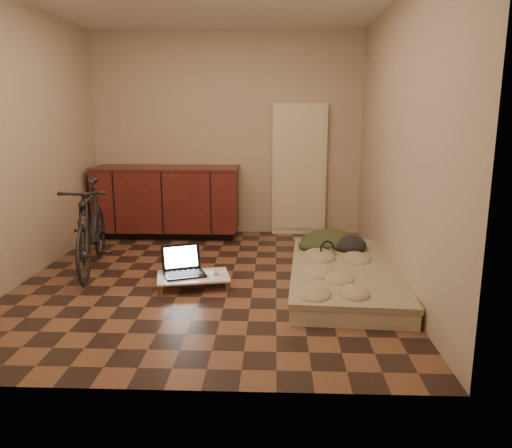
{
  "coord_description": "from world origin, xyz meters",
  "views": [
    {
      "loc": [
        0.64,
        -4.59,
        1.57
      ],
      "look_at": [
        0.46,
        -0.0,
        0.55
      ],
      "focal_mm": 35.0,
      "sensor_mm": 36.0,
      "label": 1
    }
  ],
  "objects_px": {
    "bicycle": "(91,222)",
    "futon": "(345,275)",
    "lap_desk": "(193,277)",
    "laptop": "(183,268)"
  },
  "relations": [
    {
      "from": "bicycle",
      "to": "futon",
      "type": "distance_m",
      "value": 2.55
    },
    {
      "from": "bicycle",
      "to": "lap_desk",
      "type": "height_order",
      "value": "bicycle"
    },
    {
      "from": "bicycle",
      "to": "laptop",
      "type": "bearing_deg",
      "value": -31.78
    },
    {
      "from": "bicycle",
      "to": "lap_desk",
      "type": "distance_m",
      "value": 1.24
    },
    {
      "from": "futon",
      "to": "lap_desk",
      "type": "relative_size",
      "value": 2.92
    },
    {
      "from": "laptop",
      "to": "futon",
      "type": "bearing_deg",
      "value": -18.37
    },
    {
      "from": "lap_desk",
      "to": "futon",
      "type": "bearing_deg",
      "value": -6.78
    },
    {
      "from": "futon",
      "to": "laptop",
      "type": "distance_m",
      "value": 1.51
    },
    {
      "from": "lap_desk",
      "to": "laptop",
      "type": "xyz_separation_m",
      "value": [
        -0.1,
        0.04,
        0.07
      ]
    },
    {
      "from": "futon",
      "to": "laptop",
      "type": "height_order",
      "value": "laptop"
    }
  ]
}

